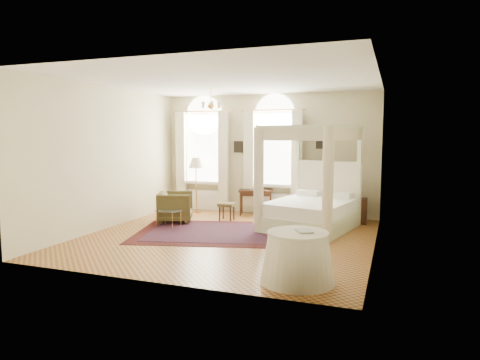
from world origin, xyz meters
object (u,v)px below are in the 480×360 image
(canopy_bed, at_px, (310,206))
(stool, at_px, (227,206))
(writing_desk, at_px, (256,193))
(coffee_table, at_px, (169,212))
(nightstand, at_px, (358,211))
(side_table, at_px, (298,257))
(floor_lamp, at_px, (196,166))
(armchair, at_px, (175,207))

(canopy_bed, distance_m, stool, 2.23)
(writing_desk, distance_m, coffee_table, 2.64)
(nightstand, distance_m, side_table, 4.75)
(stool, relative_size, floor_lamp, 0.29)
(stool, bearing_deg, armchair, -150.48)
(writing_desk, xyz_separation_m, coffee_table, (-1.50, -2.16, -0.25))
(armchair, relative_size, side_table, 0.76)
(nightstand, xyz_separation_m, writing_desk, (-2.73, 0.22, 0.28))
(stool, bearing_deg, coffee_table, -131.27)
(canopy_bed, bearing_deg, stool, 172.71)
(writing_desk, bearing_deg, stool, -115.33)
(coffee_table, bearing_deg, floor_lamp, 96.06)
(writing_desk, xyz_separation_m, side_table, (2.25, -4.95, -0.22))
(stool, xyz_separation_m, side_table, (2.71, -3.96, 0.00))
(writing_desk, height_order, coffee_table, writing_desk)
(nightstand, distance_m, armchair, 4.56)
(nightstand, height_order, floor_lamp, floor_lamp)
(coffee_table, bearing_deg, side_table, -36.65)
(coffee_table, relative_size, side_table, 0.56)
(nightstand, xyz_separation_m, armchair, (-4.34, -1.41, 0.07))
(floor_lamp, bearing_deg, writing_desk, 7.07)
(floor_lamp, bearing_deg, coffee_table, -83.94)
(writing_desk, distance_m, armchair, 2.30)
(side_table, bearing_deg, floor_lamp, 129.84)
(canopy_bed, xyz_separation_m, nightstand, (1.00, 1.05, -0.23))
(stool, distance_m, coffee_table, 1.56)
(canopy_bed, bearing_deg, floor_lamp, 162.92)
(canopy_bed, xyz_separation_m, stool, (-2.20, 0.28, -0.17))
(floor_lamp, distance_m, side_table, 6.24)
(armchair, distance_m, side_table, 5.08)
(coffee_table, distance_m, floor_lamp, 2.19)
(writing_desk, relative_size, stool, 2.27)
(nightstand, height_order, side_table, side_table)
(nightstand, height_order, coffee_table, nightstand)
(armchair, distance_m, coffee_table, 0.54)
(floor_lamp, xyz_separation_m, side_table, (3.95, -4.74, -0.95))
(coffee_table, relative_size, floor_lamp, 0.40)
(stool, xyz_separation_m, armchair, (-1.14, -0.64, 0.01))
(canopy_bed, height_order, side_table, canopy_bed)
(nightstand, height_order, armchair, armchair)
(canopy_bed, distance_m, side_table, 3.72)
(armchair, relative_size, floor_lamp, 0.54)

